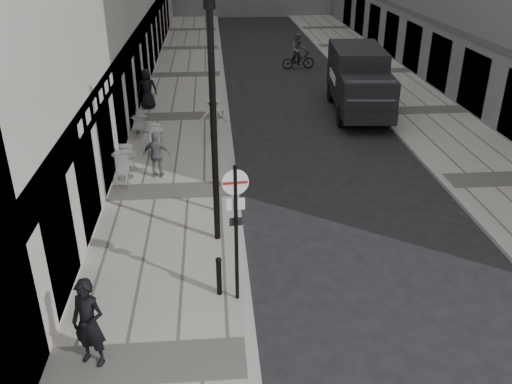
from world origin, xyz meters
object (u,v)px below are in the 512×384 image
(walking_man, at_px, (89,323))
(panel_van, at_px, (359,78))
(cyclist, at_px, (298,55))
(lamppost, at_px, (213,114))
(sign_post, at_px, (236,217))

(walking_man, distance_m, panel_van, 17.98)
(walking_man, distance_m, cyclist, 25.36)
(lamppost, distance_m, panel_van, 13.03)
(sign_post, height_order, lamppost, lamppost)
(walking_man, relative_size, cyclist, 0.89)
(walking_man, height_order, sign_post, sign_post)
(sign_post, distance_m, cyclist, 22.95)
(walking_man, distance_m, sign_post, 3.57)
(sign_post, xyz_separation_m, cyclist, (4.81, 22.39, -1.41))
(lamppost, bearing_deg, walking_man, -118.89)
(sign_post, distance_m, panel_van, 15.08)
(walking_man, bearing_deg, sign_post, 54.46)
(sign_post, bearing_deg, cyclist, 73.22)
(lamppost, bearing_deg, panel_van, 59.05)
(panel_van, bearing_deg, lamppost, -115.85)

